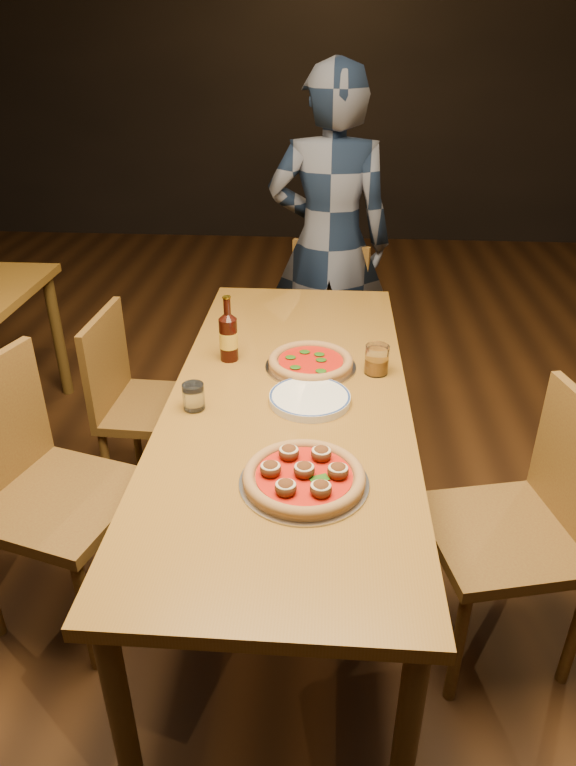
# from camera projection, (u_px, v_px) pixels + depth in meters

# --- Properties ---
(ground) EXTENTS (9.00, 9.00, 0.00)m
(ground) POSITION_uv_depth(u_px,v_px,m) (289.00, 559.00, 2.52)
(ground) COLOR black
(room_shell) EXTENTS (9.00, 9.00, 9.00)m
(room_shell) POSITION_uv_depth(u_px,v_px,m) (289.00, 17.00, 1.62)
(room_shell) COLOR black
(room_shell) RESTS_ON ground
(table_main) EXTENTS (0.80, 2.00, 0.75)m
(table_main) POSITION_uv_depth(u_px,v_px,m) (289.00, 412.00, 2.19)
(table_main) COLOR brown
(table_main) RESTS_ON ground
(chair_main_nw) EXTENTS (0.57, 0.57, 0.98)m
(chair_main_nw) POSITION_uv_depth(u_px,v_px,m) (60.00, 498.00, 2.08)
(chair_main_nw) COLOR brown
(chair_main_nw) RESTS_ON ground
(chair_main_sw) EXTENTS (0.43, 0.43, 0.88)m
(chair_main_sw) POSITION_uv_depth(u_px,v_px,m) (156.00, 406.00, 2.69)
(chair_main_sw) COLOR brown
(chair_main_sw) RESTS_ON ground
(chair_main_e) EXTENTS (0.53, 0.53, 0.95)m
(chair_main_e) POSITION_uv_depth(u_px,v_px,m) (503.00, 533.00, 1.96)
(chair_main_e) COLOR brown
(chair_main_e) RESTS_ON ground
(chair_end) EXTENTS (0.53, 0.53, 0.90)m
(chair_end) POSITION_uv_depth(u_px,v_px,m) (317.00, 330.00, 3.36)
(chair_end) COLOR brown
(chair_end) RESTS_ON ground
(pizza_meatball) EXTENTS (0.35, 0.35, 0.06)m
(pizza_meatball) POSITION_uv_depth(u_px,v_px,m) (304.00, 476.00, 1.72)
(pizza_meatball) COLOR #B7B7BF
(pizza_meatball) RESTS_ON table_main
(pizza_margherita) EXTENTS (0.33, 0.33, 0.04)m
(pizza_margherita) POSITION_uv_depth(u_px,v_px,m) (311.00, 362.00, 2.32)
(pizza_margherita) COLOR #B7B7BF
(pizza_margherita) RESTS_ON table_main
(plate_stack) EXTENTS (0.27, 0.27, 0.03)m
(plate_stack) POSITION_uv_depth(u_px,v_px,m) (310.00, 399.00, 2.10)
(plate_stack) COLOR white
(plate_stack) RESTS_ON table_main
(beer_bottle) EXTENTS (0.07, 0.07, 0.24)m
(beer_bottle) POSITION_uv_depth(u_px,v_px,m) (229.00, 338.00, 2.34)
(beer_bottle) COLOR black
(beer_bottle) RESTS_ON table_main
(water_glass) EXTENTS (0.07, 0.07, 0.09)m
(water_glass) POSITION_uv_depth(u_px,v_px,m) (194.00, 397.00, 2.05)
(water_glass) COLOR white
(water_glass) RESTS_ON table_main
(amber_glass) EXTENTS (0.08, 0.08, 0.11)m
(amber_glass) POSITION_uv_depth(u_px,v_px,m) (377.00, 360.00, 2.27)
(amber_glass) COLOR #9D5911
(amber_glass) RESTS_ON table_main
(diner) EXTENTS (0.64, 0.43, 1.73)m
(diner) POSITION_uv_depth(u_px,v_px,m) (330.00, 244.00, 3.28)
(diner) COLOR black
(diner) RESTS_ON ground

